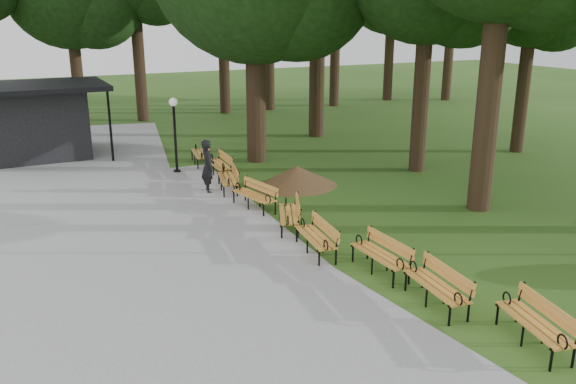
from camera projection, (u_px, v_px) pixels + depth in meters
name	position (u px, v px, depth m)	size (l,w,h in m)	color
ground	(336.00, 265.00, 14.45)	(100.00, 100.00, 0.00)	#264C15
path	(145.00, 248.00, 15.39)	(12.00, 38.00, 0.06)	gray
person	(208.00, 166.00, 20.05)	(0.67, 0.44, 1.84)	black
kiosk	(37.00, 121.00, 24.77)	(4.99, 4.34, 3.12)	black
lamp_post	(174.00, 119.00, 22.22)	(0.32, 0.32, 2.89)	black
dirt_mound	(297.00, 176.00, 20.92)	(2.50, 2.50, 0.75)	#47301C
bench_0	(534.00, 324.00, 10.85)	(1.90, 0.64, 0.88)	orange
bench_1	(436.00, 286.00, 12.32)	(1.90, 0.64, 0.88)	orange
bench_2	(380.00, 255.00, 13.90)	(1.90, 0.64, 0.88)	orange
bench_3	(316.00, 237.00, 15.01)	(1.90, 0.64, 0.88)	orange
bench_4	(289.00, 214.00, 16.75)	(1.90, 0.64, 0.88)	orange
bench_5	(254.00, 196.00, 18.44)	(1.90, 0.64, 0.88)	orange
bench_6	(227.00, 179.00, 20.32)	(1.90, 0.64, 0.88)	orange
bench_7	(219.00, 165.00, 22.25)	(1.90, 0.64, 0.88)	orange
bench_8	(200.00, 154.00, 23.95)	(1.90, 0.64, 0.88)	orange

